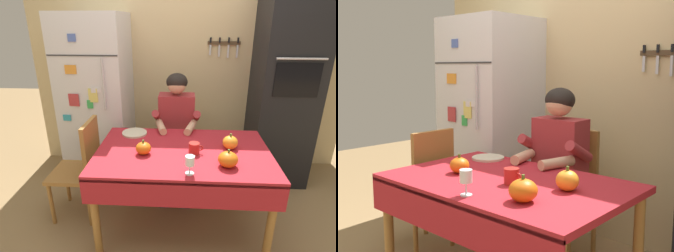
# 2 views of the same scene
# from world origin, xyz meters

# --- Properties ---
(ground_plane) EXTENTS (10.00, 10.00, 0.00)m
(ground_plane) POSITION_xyz_m (0.00, 0.00, 0.00)
(ground_plane) COLOR #93754C
(ground_plane) RESTS_ON ground
(back_wall_assembly) EXTENTS (3.70, 0.13, 2.60)m
(back_wall_assembly) POSITION_xyz_m (0.05, 1.35, 1.30)
(back_wall_assembly) COLOR #D1B784
(back_wall_assembly) RESTS_ON ground
(refrigerator) EXTENTS (0.68, 0.71, 1.80)m
(refrigerator) POSITION_xyz_m (-0.95, 0.96, 0.90)
(refrigerator) COLOR silver
(refrigerator) RESTS_ON ground
(wall_oven) EXTENTS (0.60, 0.64, 2.10)m
(wall_oven) POSITION_xyz_m (1.05, 1.00, 1.05)
(wall_oven) COLOR black
(wall_oven) RESTS_ON ground
(dining_table) EXTENTS (1.40, 0.90, 0.74)m
(dining_table) POSITION_xyz_m (0.00, 0.08, 0.66)
(dining_table) COLOR #9E6B33
(dining_table) RESTS_ON ground
(chair_behind_person) EXTENTS (0.40, 0.40, 0.93)m
(chair_behind_person) POSITION_xyz_m (-0.07, 0.87, 0.51)
(chair_behind_person) COLOR #9E6B33
(chair_behind_person) RESTS_ON ground
(seated_person) EXTENTS (0.47, 0.55, 1.25)m
(seated_person) POSITION_xyz_m (-0.07, 0.68, 0.74)
(seated_person) COLOR #38384C
(seated_person) RESTS_ON ground
(chair_left_side) EXTENTS (0.40, 0.40, 0.93)m
(chair_left_side) POSITION_xyz_m (-0.90, 0.20, 0.51)
(chair_left_side) COLOR #9E6B33
(chair_left_side) RESTS_ON ground
(coffee_mug) EXTENTS (0.11, 0.09, 0.09)m
(coffee_mug) POSITION_xyz_m (0.09, 0.04, 0.79)
(coffee_mug) COLOR #B2231E
(coffee_mug) RESTS_ON dining_table
(wine_glass) EXTENTS (0.07, 0.07, 0.14)m
(wine_glass) POSITION_xyz_m (0.05, -0.26, 0.83)
(wine_glass) COLOR white
(wine_glass) RESTS_ON dining_table
(pumpkin_large) EXTENTS (0.14, 0.14, 0.13)m
(pumpkin_large) POSITION_xyz_m (0.32, -0.14, 0.80)
(pumpkin_large) COLOR orange
(pumpkin_large) RESTS_ON dining_table
(pumpkin_medium) EXTENTS (0.12, 0.12, 0.13)m
(pumpkin_medium) POSITION_xyz_m (0.38, 0.15, 0.80)
(pumpkin_medium) COLOR orange
(pumpkin_medium) RESTS_ON dining_table
(pumpkin_small) EXTENTS (0.12, 0.12, 0.12)m
(pumpkin_small) POSITION_xyz_m (-0.31, 0.01, 0.79)
(pumpkin_small) COLOR orange
(pumpkin_small) RESTS_ON dining_table
(serving_tray) EXTENTS (0.23, 0.23, 0.02)m
(serving_tray) POSITION_xyz_m (-0.45, 0.41, 0.75)
(serving_tray) COLOR beige
(serving_tray) RESTS_ON dining_table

